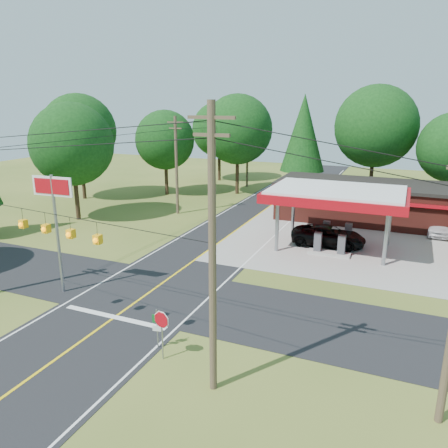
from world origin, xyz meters
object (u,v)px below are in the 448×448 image
at_px(suv_car, 328,236).
at_px(big_stop_sign, 54,206).
at_px(octagonal_stop_sign, 162,324).
at_px(gas_canopy, 336,196).
at_px(sedan_car, 439,227).

height_order(suv_car, big_stop_sign, big_stop_sign).
height_order(suv_car, octagonal_stop_sign, octagonal_stop_sign).
bearing_deg(suv_car, gas_canopy, -137.52).
bearing_deg(gas_canopy, suv_car, 135.05).
bearing_deg(sedan_car, octagonal_stop_sign, -111.58).
relative_size(suv_car, sedan_car, 1.33).
xyz_separation_m(gas_canopy, suv_car, (-0.50, 0.50, -3.45)).
bearing_deg(sedan_car, suv_car, -137.23).
xyz_separation_m(suv_car, big_stop_sign, (-13.50, -15.58, 4.69)).
bearing_deg(suv_car, octagonal_stop_sign, 165.84).
bearing_deg(octagonal_stop_sign, big_stop_sign, 157.50).
bearing_deg(octagonal_stop_sign, gas_canopy, 76.69).
xyz_separation_m(suv_car, sedan_car, (8.50, 6.89, -0.07)).
bearing_deg(octagonal_stop_sign, sedan_car, 64.66).
height_order(sedan_car, octagonal_stop_sign, octagonal_stop_sign).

